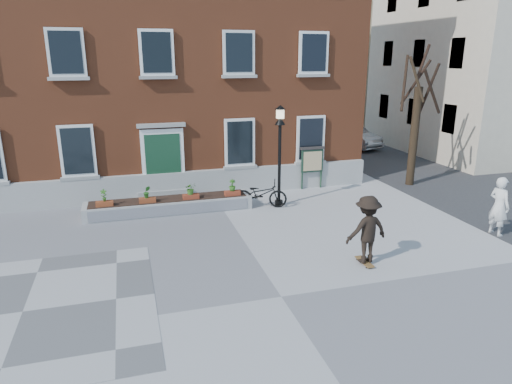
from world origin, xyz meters
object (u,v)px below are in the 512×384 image
object	(u,v)px
parked_car	(349,136)
bystander	(499,206)
skateboarder	(367,229)
notice_board	(312,161)
lamp_post	(280,142)
bicycle	(261,194)

from	to	relation	value
parked_car	bystander	size ratio (longest dim) A/B	2.29
parked_car	skateboarder	world-z (taller)	skateboarder
bystander	notice_board	distance (m)	7.73
lamp_post	bicycle	bearing A→B (deg)	-177.93
lamp_post	skateboarder	bearing A→B (deg)	-83.54
bicycle	bystander	xyz separation A→B (m)	(6.68, -4.86, 0.44)
parked_car	notice_board	size ratio (longest dim) A/B	2.41
bicycle	parked_car	size ratio (longest dim) A/B	0.45
parked_car	skateboarder	bearing A→B (deg)	-133.26
parked_car	notice_board	bearing A→B (deg)	-144.03
parked_car	bystander	xyz separation A→B (m)	(-2.28, -14.92, 0.24)
bystander	lamp_post	distance (m)	7.83
bystander	skateboarder	size ratio (longest dim) A/B	0.97
notice_board	bicycle	bearing A→B (deg)	-147.12
parked_car	skateboarder	distance (m)	17.46
bystander	notice_board	world-z (taller)	bystander
bystander	skateboarder	world-z (taller)	skateboarder
bicycle	notice_board	size ratio (longest dim) A/B	1.09
bicycle	parked_car	distance (m)	13.48
bystander	skateboarder	distance (m)	5.34
bicycle	notice_board	xyz separation A→B (m)	(2.94, 1.90, 0.73)
bicycle	parked_car	bearing A→B (deg)	-22.89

